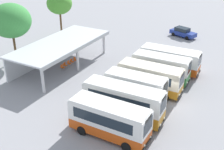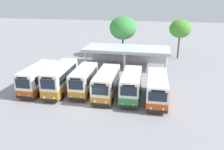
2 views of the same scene
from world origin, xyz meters
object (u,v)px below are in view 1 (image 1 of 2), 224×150
(city_bus_far_end_green, at_px, (170,59))
(waiting_chair_fourth_seat, at_px, (72,61))
(waiting_chair_fifth_seat, at_px, (75,60))
(city_bus_second_in_row, at_px, (123,101))
(city_bus_middle_cream, at_px, (135,88))
(waiting_chair_second_from_end, at_px, (65,65))
(waiting_chair_middle_seat, at_px, (69,63))
(city_bus_fourth_amber, at_px, (150,77))
(city_bus_nearest_orange, at_px, (109,119))
(parked_car_flank, at_px, (183,32))
(city_bus_fifth_blue, at_px, (161,67))
(waiting_chair_end_by_column, at_px, (62,67))

(city_bus_far_end_green, height_order, waiting_chair_fourth_seat, city_bus_far_end_green)
(city_bus_far_end_green, distance_m, waiting_chair_fifth_seat, 12.93)
(city_bus_second_in_row, height_order, city_bus_far_end_green, city_bus_second_in_row)
(city_bus_middle_cream, height_order, waiting_chair_fourth_seat, city_bus_middle_cream)
(waiting_chair_second_from_end, relative_size, waiting_chair_middle_seat, 1.00)
(waiting_chair_fourth_seat, relative_size, waiting_chair_fifth_seat, 1.00)
(city_bus_fourth_amber, bearing_deg, city_bus_nearest_orange, 179.83)
(waiting_chair_fourth_seat, distance_m, waiting_chair_fifth_seat, 0.72)
(city_bus_fourth_amber, distance_m, parked_car_flank, 20.90)
(city_bus_middle_cream, height_order, city_bus_fifth_blue, city_bus_middle_cream)
(parked_car_flank, height_order, waiting_chair_fifth_seat, parked_car_flank)
(city_bus_middle_cream, bearing_deg, waiting_chair_end_by_column, 77.18)
(city_bus_middle_cream, relative_size, waiting_chair_end_by_column, 7.63)
(city_bus_fifth_blue, relative_size, parked_car_flank, 1.44)
(city_bus_nearest_orange, height_order, city_bus_middle_cream, same)
(city_bus_middle_cream, distance_m, waiting_chair_fourth_seat, 12.77)
(waiting_chair_end_by_column, bearing_deg, waiting_chair_fourth_seat, 0.87)
(waiting_chair_fifth_seat, bearing_deg, city_bus_far_end_green, -72.96)
(waiting_chair_fifth_seat, bearing_deg, city_bus_nearest_orange, -134.16)
(city_bus_fourth_amber, xyz_separation_m, waiting_chair_end_by_column, (-0.43, 12.12, -1.25))
(city_bus_fourth_amber, bearing_deg, city_bus_second_in_row, 177.78)
(waiting_chair_middle_seat, bearing_deg, city_bus_nearest_orange, -130.41)
(parked_car_flank, bearing_deg, city_bus_nearest_orange, -175.62)
(waiting_chair_middle_seat, height_order, waiting_chair_fourth_seat, same)
(waiting_chair_middle_seat, distance_m, waiting_chair_fifth_seat, 1.43)
(waiting_chair_end_by_column, bearing_deg, city_bus_fourth_amber, -87.95)
(city_bus_second_in_row, distance_m, city_bus_far_end_green, 12.42)
(waiting_chair_end_by_column, height_order, waiting_chair_second_from_end, same)
(city_bus_middle_cream, relative_size, city_bus_far_end_green, 0.85)
(city_bus_far_end_green, relative_size, waiting_chair_end_by_column, 8.99)
(city_bus_second_in_row, height_order, waiting_chair_end_by_column, city_bus_second_in_row)
(waiting_chair_end_by_column, distance_m, waiting_chair_second_from_end, 0.73)
(city_bus_fifth_blue, xyz_separation_m, waiting_chair_end_by_column, (-3.54, 12.25, -1.28))
(city_bus_fourth_amber, relative_size, parked_car_flank, 1.51)
(city_bus_fifth_blue, height_order, city_bus_far_end_green, city_bus_fifth_blue)
(waiting_chair_middle_seat, bearing_deg, waiting_chair_end_by_column, -179.62)
(city_bus_second_in_row, relative_size, city_bus_far_end_green, 1.04)
(city_bus_far_end_green, distance_m, parked_car_flank, 14.79)
(city_bus_far_end_green, bearing_deg, city_bus_fifth_blue, 178.77)
(waiting_chair_middle_seat, distance_m, waiting_chair_fourth_seat, 0.72)
(city_bus_nearest_orange, distance_m, city_bus_far_end_green, 15.51)
(waiting_chair_second_from_end, xyz_separation_m, waiting_chair_fifth_seat, (2.15, -0.13, 0.00))
(city_bus_middle_cream, relative_size, waiting_chair_second_from_end, 7.63)
(city_bus_nearest_orange, xyz_separation_m, waiting_chair_middle_seat, (10.31, 12.11, -1.29))
(waiting_chair_middle_seat, relative_size, waiting_chair_fifth_seat, 1.00)
(parked_car_flank, distance_m, waiting_chair_fifth_seat, 20.77)
(parked_car_flank, xyz_separation_m, waiting_chair_fifth_seat, (-18.32, 9.78, -0.31))
(city_bus_nearest_orange, distance_m, waiting_chair_fifth_seat, 16.90)
(waiting_chair_end_by_column, bearing_deg, city_bus_fifth_blue, -73.89)
(waiting_chair_end_by_column, bearing_deg, waiting_chair_middle_seat, 0.38)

